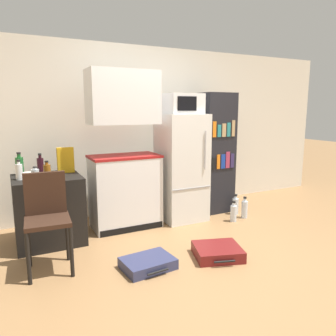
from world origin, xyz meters
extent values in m
plane|color=olive|center=(0.00, 0.00, 0.00)|extent=(24.00, 24.00, 0.00)
cube|color=silver|center=(0.20, 2.00, 1.21)|extent=(6.40, 0.10, 2.42)
cube|color=black|center=(-1.47, 1.27, 0.39)|extent=(0.73, 0.66, 0.77)
cube|color=white|center=(-0.51, 1.36, 0.46)|extent=(0.86, 0.49, 0.91)
cube|color=maroon|center=(-0.51, 1.36, 0.93)|extent=(0.88, 0.50, 0.03)
cube|color=white|center=(-0.51, 1.36, 1.66)|extent=(0.86, 0.41, 0.66)
cube|color=black|center=(-0.51, 1.11, 0.04)|extent=(0.82, 0.01, 0.08)
cube|color=silver|center=(0.29, 1.31, 0.73)|extent=(0.59, 0.57, 1.46)
cube|color=gray|center=(0.29, 1.02, 0.50)|extent=(0.57, 0.01, 0.01)
cylinder|color=silver|center=(0.49, 1.01, 0.99)|extent=(0.02, 0.02, 0.51)
cube|color=silver|center=(0.29, 1.31, 1.59)|extent=(0.47, 0.42, 0.27)
cube|color=black|center=(0.25, 1.10, 1.59)|extent=(0.27, 0.01, 0.18)
cube|color=black|center=(0.92, 1.41, 0.88)|extent=(0.48, 0.38, 1.75)
cube|color=black|center=(0.75, 1.21, 0.77)|extent=(0.06, 0.01, 0.17)
cube|color=orange|center=(0.84, 1.21, 0.78)|extent=(0.05, 0.01, 0.21)
cube|color=#193899|center=(0.92, 1.21, 0.78)|extent=(0.07, 0.01, 0.20)
cube|color=#A33351|center=(1.00, 1.21, 0.80)|extent=(0.07, 0.01, 0.24)
cube|color=#332856|center=(1.08, 1.21, 0.78)|extent=(0.06, 0.01, 0.20)
cube|color=orange|center=(0.75, 1.21, 1.24)|extent=(0.05, 0.01, 0.22)
cube|color=teal|center=(0.84, 1.21, 1.22)|extent=(0.06, 0.01, 0.17)
cube|color=tan|center=(0.92, 1.21, 1.23)|extent=(0.06, 0.01, 0.19)
cube|color=teal|center=(1.00, 1.21, 1.23)|extent=(0.06, 0.01, 0.20)
cube|color=tan|center=(1.08, 1.21, 1.25)|extent=(0.05, 0.01, 0.23)
cylinder|color=black|center=(-1.51, 1.40, 0.87)|extent=(0.07, 0.07, 0.19)
cylinder|color=black|center=(-1.51, 1.40, 0.99)|extent=(0.03, 0.03, 0.03)
cylinder|color=black|center=(-1.51, 1.40, 1.01)|extent=(0.04, 0.04, 0.02)
cylinder|color=white|center=(-1.75, 1.21, 0.86)|extent=(0.07, 0.07, 0.17)
cylinder|color=white|center=(-1.75, 1.21, 0.96)|extent=(0.03, 0.03, 0.03)
cylinder|color=black|center=(-1.75, 1.21, 0.98)|extent=(0.04, 0.04, 0.02)
cylinder|color=brown|center=(-1.47, 1.14, 0.85)|extent=(0.08, 0.08, 0.16)
cylinder|color=brown|center=(-1.47, 1.14, 0.94)|extent=(0.03, 0.03, 0.03)
cylinder|color=black|center=(-1.47, 1.14, 0.97)|extent=(0.04, 0.04, 0.02)
cylinder|color=#1E6028|center=(-1.73, 1.49, 0.88)|extent=(0.09, 0.09, 0.21)
cylinder|color=#1E6028|center=(-1.73, 1.49, 1.00)|extent=(0.04, 0.04, 0.04)
cylinder|color=black|center=(-1.73, 1.49, 1.03)|extent=(0.05, 0.05, 0.02)
cylinder|color=silver|center=(-1.59, 1.16, 0.83)|extent=(0.08, 0.08, 0.11)
cylinder|color=silver|center=(-1.59, 1.16, 0.89)|extent=(0.04, 0.04, 0.02)
cylinder|color=black|center=(-1.59, 1.16, 0.91)|extent=(0.04, 0.04, 0.01)
cylinder|color=silver|center=(-1.66, 1.32, 0.80)|extent=(0.18, 0.18, 0.05)
cube|color=gold|center=(-1.23, 1.41, 0.92)|extent=(0.19, 0.07, 0.30)
cylinder|color=black|center=(-1.76, 0.35, 0.24)|extent=(0.04, 0.04, 0.48)
cylinder|color=black|center=(-1.40, 0.32, 0.24)|extent=(0.04, 0.04, 0.48)
cylinder|color=black|center=(-1.73, 0.71, 0.24)|extent=(0.04, 0.04, 0.48)
cylinder|color=black|center=(-1.37, 0.69, 0.24)|extent=(0.04, 0.04, 0.48)
cube|color=#331E14|center=(-1.56, 0.52, 0.50)|extent=(0.43, 0.43, 0.04)
cube|color=#331E14|center=(-1.55, 0.70, 0.72)|extent=(0.38, 0.08, 0.41)
cube|color=maroon|center=(0.03, 0.06, 0.06)|extent=(0.57, 0.54, 0.11)
cylinder|color=black|center=(-0.03, -0.16, 0.06)|extent=(0.21, 0.08, 0.02)
cube|color=navy|center=(-0.71, 0.16, 0.05)|extent=(0.51, 0.40, 0.10)
cylinder|color=black|center=(-0.70, -0.04, 0.05)|extent=(0.22, 0.04, 0.02)
cylinder|color=silver|center=(1.09, 1.12, 0.12)|extent=(0.09, 0.09, 0.23)
cylinder|color=silver|center=(1.09, 1.12, 0.25)|extent=(0.04, 0.04, 0.04)
cylinder|color=black|center=(1.09, 1.12, 0.29)|extent=(0.05, 0.05, 0.02)
cylinder|color=silver|center=(0.87, 0.87, 0.11)|extent=(0.09, 0.09, 0.22)
cylinder|color=silver|center=(0.87, 0.87, 0.24)|extent=(0.04, 0.04, 0.04)
cylinder|color=black|center=(0.87, 0.87, 0.28)|extent=(0.04, 0.04, 0.02)
cylinder|color=silver|center=(1.10, 0.92, 0.12)|extent=(0.09, 0.09, 0.24)
cylinder|color=silver|center=(1.10, 0.92, 0.26)|extent=(0.04, 0.04, 0.04)
cylinder|color=black|center=(1.10, 0.92, 0.30)|extent=(0.04, 0.04, 0.02)
camera|label=1|loc=(-1.86, -2.57, 1.53)|focal=35.00mm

